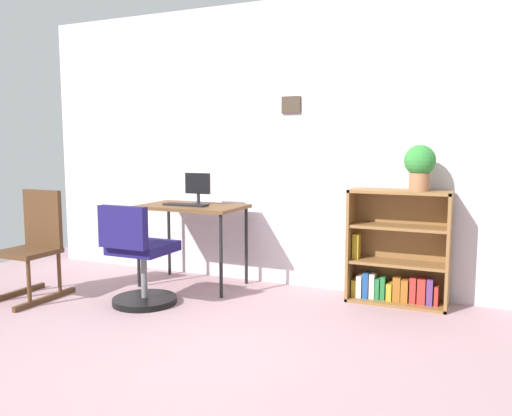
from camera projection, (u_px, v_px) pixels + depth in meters
The scene contains 9 objects.
ground_plane at pixel (146, 372), 2.98m from camera, with size 6.24×6.24×0.00m, color #A8858B.
wall_back at pixel (284, 145), 4.77m from camera, with size 5.20×0.12×2.56m.
desk at pixel (192, 212), 4.74m from camera, with size 0.93×0.58×0.74m.
monitor at pixel (198, 190), 4.75m from camera, with size 0.25×0.20×0.29m.
keyboard at pixel (186, 205), 4.68m from camera, with size 0.41×0.12×0.02m, color black.
office_chair at pixel (139, 262), 4.17m from camera, with size 0.52×0.55×0.83m.
rocking_chair at pixel (34, 244), 4.40m from camera, with size 0.42×0.64×0.90m.
bookshelf_low at pixel (398, 254), 4.26m from camera, with size 0.80×0.30×0.93m.
potted_plant_on_shelf at pixel (420, 165), 4.06m from camera, with size 0.24×0.24×0.36m.
Camera 1 is at (1.74, -2.34, 1.29)m, focal length 36.71 mm.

